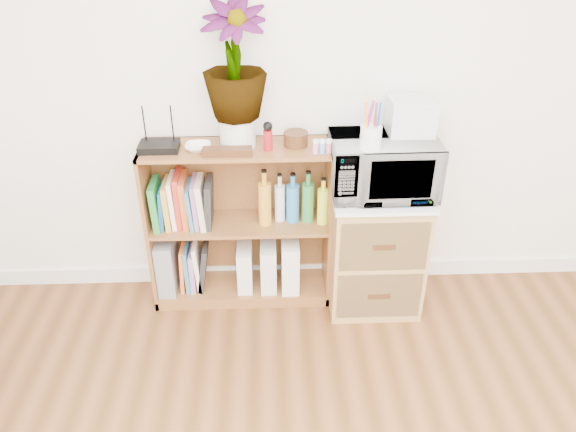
{
  "coord_description": "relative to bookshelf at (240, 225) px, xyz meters",
  "views": [
    {
      "loc": [
        -0.19,
        -0.56,
        2.13
      ],
      "look_at": [
        -0.09,
        1.95,
        0.62
      ],
      "focal_mm": 35.0,
      "sensor_mm": 36.0,
      "label": 1
    }
  ],
  "objects": [
    {
      "name": "white_bowl",
      "position": [
        -0.19,
        -0.03,
        0.49
      ],
      "size": [
        0.13,
        0.13,
        0.03
      ],
      "primitive_type": "imported",
      "color": "white",
      "rests_on": "bookshelf"
    },
    {
      "name": "pen_cup",
      "position": [
        0.65,
        -0.2,
        0.6
      ],
      "size": [
        0.1,
        0.1,
        0.11
      ],
      "primitive_type": "cylinder",
      "color": "white",
      "rests_on": "microwave"
    },
    {
      "name": "wooden_bowl",
      "position": [
        0.31,
        0.01,
        0.51
      ],
      "size": [
        0.13,
        0.13,
        0.07
      ],
      "primitive_type": "cylinder",
      "color": "#3D2610",
      "rests_on": "bookshelf"
    },
    {
      "name": "router",
      "position": [
        -0.39,
        -0.02,
        0.49
      ],
      "size": [
        0.2,
        0.14,
        0.04
      ],
      "primitive_type": "cube",
      "color": "black",
      "rests_on": "bookshelf"
    },
    {
      "name": "microwave",
      "position": [
        0.75,
        -0.08,
        0.39
      ],
      "size": [
        0.55,
        0.38,
        0.3
      ],
      "primitive_type": "imported",
      "rotation": [
        0.0,
        0.0,
        0.02
      ],
      "color": "silver",
      "rests_on": "wicker_unit"
    },
    {
      "name": "skirting_board",
      "position": [
        0.35,
        0.14,
        -0.42
      ],
      "size": [
        4.0,
        0.02,
        0.1
      ],
      "primitive_type": "cube",
      "color": "white",
      "rests_on": "ground"
    },
    {
      "name": "kokeshi_doll",
      "position": [
        0.16,
        -0.04,
        0.53
      ],
      "size": [
        0.05,
        0.05,
        0.1
      ],
      "primitive_type": "cylinder",
      "color": "maroon",
      "rests_on": "bookshelf"
    },
    {
      "name": "wicker_unit",
      "position": [
        0.75,
        -0.08,
        -0.12
      ],
      "size": [
        0.5,
        0.45,
        0.7
      ],
      "primitive_type": "cube",
      "color": "#9E7542",
      "rests_on": "ground"
    },
    {
      "name": "bookshelf",
      "position": [
        0.0,
        0.0,
        0.0
      ],
      "size": [
        1.0,
        0.3,
        0.95
      ],
      "primitive_type": "cube",
      "color": "brown",
      "rests_on": "ground"
    },
    {
      "name": "potted_plant",
      "position": [
        0.01,
        0.02,
        0.91
      ],
      "size": [
        0.32,
        0.32,
        0.56
      ],
      "primitive_type": "imported",
      "color": "#337B31",
      "rests_on": "plant_pot"
    },
    {
      "name": "trinket_box",
      "position": [
        -0.04,
        -0.1,
        0.49
      ],
      "size": [
        0.25,
        0.06,
        0.04
      ],
      "primitive_type": "cube",
      "color": "#3A2310",
      "rests_on": "bookshelf"
    },
    {
      "name": "cookbooks",
      "position": [
        -0.3,
        0.0,
        0.16
      ],
      "size": [
        0.33,
        0.2,
        0.29
      ],
      "color": "#217F34",
      "rests_on": "bookshelf"
    },
    {
      "name": "lower_books",
      "position": [
        -0.28,
        0.0,
        -0.27
      ],
      "size": [
        0.17,
        0.19,
        0.3
      ],
      "color": "orange",
      "rests_on": "bookshelf"
    },
    {
      "name": "small_appliance",
      "position": [
        0.89,
        -0.01,
        0.63
      ],
      "size": [
        0.23,
        0.19,
        0.18
      ],
      "primitive_type": "cube",
      "color": "silver",
      "rests_on": "microwave"
    },
    {
      "name": "liquor_bottles",
      "position": [
        0.33,
        0.0,
        0.17
      ],
      "size": [
        0.46,
        0.07,
        0.32
      ],
      "color": "gold",
      "rests_on": "bookshelf"
    },
    {
      "name": "magazine_holder_right",
      "position": [
        0.28,
        -0.01,
        -0.25
      ],
      "size": [
        0.1,
        0.25,
        0.31
      ],
      "primitive_type": "cube",
      "color": "white",
      "rests_on": "bookshelf"
    },
    {
      "name": "paint_jars",
      "position": [
        0.44,
        -0.09,
        0.5
      ],
      "size": [
        0.11,
        0.04,
        0.06
      ],
      "primitive_type": "cube",
      "color": "pink",
      "rests_on": "bookshelf"
    },
    {
      "name": "file_box",
      "position": [
        -0.43,
        0.0,
        -0.24
      ],
      "size": [
        0.1,
        0.26,
        0.33
      ],
      "primitive_type": "cube",
      "color": "gray",
      "rests_on": "bookshelf"
    },
    {
      "name": "magazine_holder_mid",
      "position": [
        0.15,
        -0.01,
        -0.26
      ],
      "size": [
        0.09,
        0.23,
        0.28
      ],
      "primitive_type": "cube",
      "color": "silver",
      "rests_on": "bookshelf"
    },
    {
      "name": "magazine_holder_left",
      "position": [
        0.02,
        -0.01,
        -0.27
      ],
      "size": [
        0.08,
        0.21,
        0.27
      ],
      "primitive_type": "cube",
      "color": "silver",
      "rests_on": "bookshelf"
    },
    {
      "name": "plant_pot",
      "position": [
        0.01,
        0.02,
        0.55
      ],
      "size": [
        0.18,
        0.18,
        0.15
      ],
      "primitive_type": "cylinder",
      "color": "silver",
      "rests_on": "bookshelf"
    }
  ]
}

